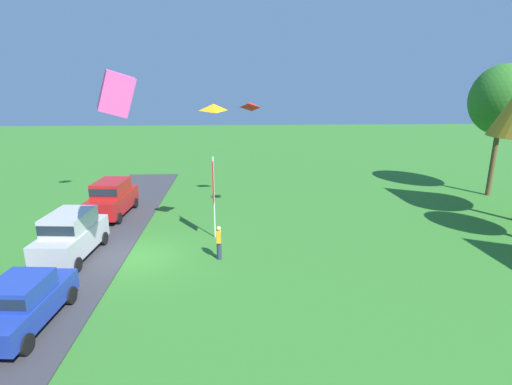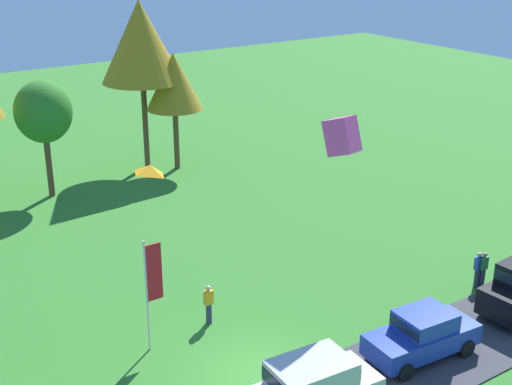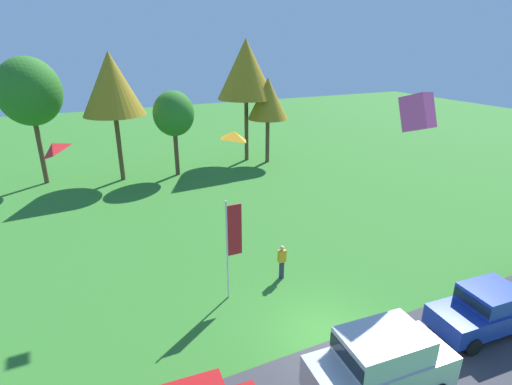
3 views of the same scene
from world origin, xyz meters
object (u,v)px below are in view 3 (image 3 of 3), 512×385
(kite_box_topmost, at_px, (418,112))
(kite_diamond_over_trees, at_px, (234,136))
(kite_diamond_mid_center, at_px, (53,148))
(person_beside_suv, at_px, (282,262))
(tree_left_of_center, at_px, (246,69))
(car_suv_far_end, at_px, (381,362))
(car_sedan_mid_row, at_px, (487,308))
(tree_far_right, at_px, (174,114))
(tree_lone_near, at_px, (112,84))
(tree_far_left, at_px, (268,99))
(tree_right_of_center, at_px, (29,92))
(flag_banner, at_px, (232,237))

(kite_box_topmost, height_order, kite_diamond_over_trees, kite_box_topmost)
(kite_diamond_mid_center, bearing_deg, kite_diamond_over_trees, -17.85)
(person_beside_suv, xyz_separation_m, kite_diamond_over_trees, (-2.37, -0.22, 6.29))
(tree_left_of_center, xyz_separation_m, kite_diamond_mid_center, (-15.49, -17.48, -1.37))
(car_suv_far_end, distance_m, person_beside_suv, 7.23)
(car_suv_far_end, bearing_deg, car_sedan_mid_row, 6.07)
(tree_far_right, xyz_separation_m, kite_diamond_mid_center, (-8.38, -15.82, 1.78))
(kite_diamond_over_trees, distance_m, kite_diamond_mid_center, 6.72)
(tree_lone_near, distance_m, kite_box_topmost, 23.11)
(car_suv_far_end, relative_size, tree_lone_near, 0.47)
(kite_box_topmost, bearing_deg, car_sedan_mid_row, -69.13)
(person_beside_suv, height_order, tree_far_right, tree_far_right)
(kite_diamond_over_trees, bearing_deg, car_sedan_mid_row, -39.55)
(kite_diamond_over_trees, bearing_deg, person_beside_suv, 5.32)
(car_sedan_mid_row, relative_size, tree_left_of_center, 0.42)
(tree_far_left, height_order, kite_diamond_over_trees, tree_far_left)
(car_suv_far_end, bearing_deg, tree_left_of_center, 74.84)
(person_beside_suv, height_order, tree_left_of_center, tree_left_of_center)
(tree_right_of_center, bearing_deg, kite_box_topmost, -58.03)
(tree_lone_near, relative_size, kite_diamond_over_trees, 9.29)
(tree_lone_near, xyz_separation_m, tree_left_of_center, (11.50, 1.04, 0.69))
(tree_left_of_center, distance_m, flag_banner, 22.44)
(tree_far_right, relative_size, tree_left_of_center, 0.64)
(tree_lone_near, relative_size, tree_far_left, 1.30)
(tree_right_of_center, xyz_separation_m, tree_left_of_center, (17.15, -0.70, 1.17))
(kite_diamond_mid_center, bearing_deg, tree_lone_near, 76.36)
(tree_right_of_center, relative_size, tree_far_left, 1.26)
(tree_left_of_center, distance_m, kite_diamond_over_trees, 21.58)
(car_sedan_mid_row, bearing_deg, tree_far_right, 103.27)
(car_suv_far_end, xyz_separation_m, kite_diamond_mid_center, (-8.30, 9.04, 5.60))
(tree_lone_near, bearing_deg, tree_far_right, -7.96)
(car_sedan_mid_row, bearing_deg, tree_lone_near, 112.13)
(kite_diamond_mid_center, bearing_deg, tree_left_of_center, 48.45)
(flag_banner, relative_size, kite_box_topmost, 3.44)
(tree_lone_near, bearing_deg, kite_diamond_mid_center, -103.64)
(tree_right_of_center, bearing_deg, car_suv_far_end, -69.90)
(tree_lone_near, distance_m, tree_left_of_center, 11.57)
(tree_left_of_center, bearing_deg, tree_far_left, -43.55)
(tree_lone_near, relative_size, tree_left_of_center, 0.92)
(car_suv_far_end, distance_m, kite_diamond_mid_center, 13.49)
(tree_right_of_center, relative_size, kite_diamond_over_trees, 8.97)
(tree_far_right, distance_m, kite_diamond_over_trees, 18.11)
(tree_far_right, xyz_separation_m, kite_box_topmost, (4.39, -20.76, 2.93))
(person_beside_suv, height_order, kite_diamond_mid_center, kite_diamond_mid_center)
(tree_left_of_center, distance_m, tree_far_left, 3.21)
(flag_banner, bearing_deg, kite_box_topmost, -22.44)
(car_suv_far_end, distance_m, flag_banner, 7.35)
(tree_far_right, relative_size, kite_box_topmost, 5.24)
(tree_right_of_center, bearing_deg, tree_far_right, -13.22)
(tree_left_of_center, bearing_deg, tree_far_right, -166.89)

